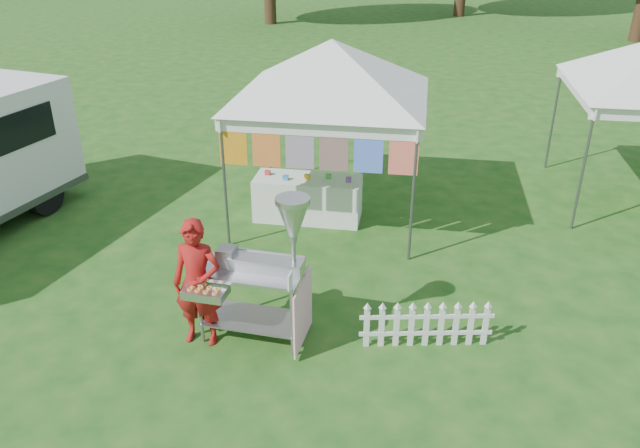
# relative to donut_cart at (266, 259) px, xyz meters

# --- Properties ---
(ground) EXTENTS (120.00, 120.00, 0.00)m
(ground) POSITION_rel_donut_cart_xyz_m (0.21, 0.20, -1.13)
(ground) COLOR #194C15
(ground) RESTS_ON ground
(canopy_main) EXTENTS (4.24, 4.24, 3.45)m
(canopy_main) POSITION_rel_donut_cart_xyz_m (0.21, 3.70, 1.85)
(canopy_main) COLOR #59595E
(canopy_main) RESTS_ON ground
(donut_cart) EXTENTS (1.44, 0.90, 1.92)m
(donut_cart) POSITION_rel_donut_cart_xyz_m (0.00, 0.00, 0.00)
(donut_cart) COLOR gray
(donut_cart) RESTS_ON ground
(vendor) EXTENTS (0.60, 0.39, 1.63)m
(vendor) POSITION_rel_donut_cart_xyz_m (-0.81, -0.15, -0.32)
(vendor) COLOR maroon
(vendor) RESTS_ON ground
(picket_fence) EXTENTS (1.60, 0.33, 0.56)m
(picket_fence) POSITION_rel_donut_cart_xyz_m (1.90, 0.18, -0.85)
(picket_fence) COLOR silver
(picket_fence) RESTS_ON ground
(display_table) EXTENTS (1.80, 0.70, 0.75)m
(display_table) POSITION_rel_donut_cart_xyz_m (-0.15, 3.46, -0.76)
(display_table) COLOR white
(display_table) RESTS_ON ground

